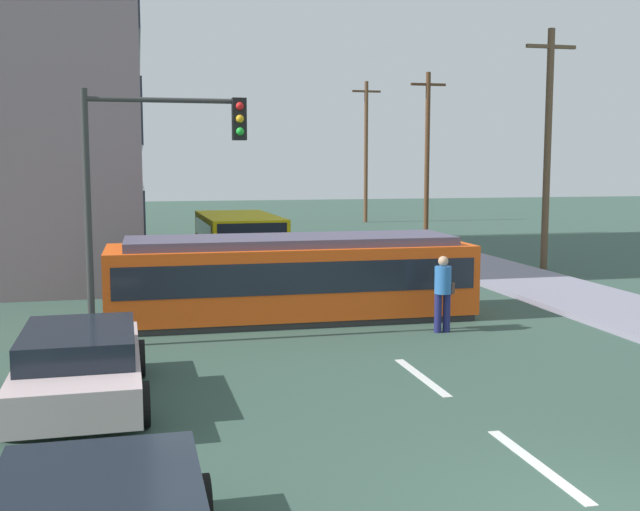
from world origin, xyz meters
The scene contains 13 objects.
ground_plane centered at (0.00, 10.00, 0.00)m, with size 120.00×120.00×0.00m, color #344F43.
lane_stripe_1 centered at (0.00, 2.00, 0.01)m, with size 0.16×2.40×0.01m, color silver.
lane_stripe_2 centered at (0.00, 6.00, 0.01)m, with size 0.16×2.40×0.01m, color silver.
lane_stripe_3 centered at (0.00, 17.48, 0.01)m, with size 0.16×2.40×0.01m, color silver.
lane_stripe_4 centered at (0.00, 23.48, 0.01)m, with size 0.16×2.40×0.01m, color silver.
streetcar_tram centered at (-1.22, 11.48, 1.01)m, with size 8.46×2.60×1.95m.
city_bus centered at (-1.25, 21.07, 1.06)m, with size 2.67×5.89×1.84m.
pedestrian_crossing centered at (1.70, 9.28, 0.94)m, with size 0.50×0.36×1.67m.
parked_sedan_mid centered at (-5.59, 5.77, 0.62)m, with size 2.04×4.41×1.19m.
traffic_light_mast centered at (-4.37, 9.51, 3.59)m, with size 3.20×0.33×5.09m.
utility_pole_mid centered at (8.95, 17.98, 4.25)m, with size 1.80×0.24×8.14m.
utility_pole_far centered at (9.33, 30.37, 4.23)m, with size 1.80×0.24×8.10m.
utility_pole_distant centered at (9.03, 40.10, 4.49)m, with size 1.80×0.24×8.61m.
Camera 1 is at (-4.64, -6.26, 3.66)m, focal length 43.59 mm.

